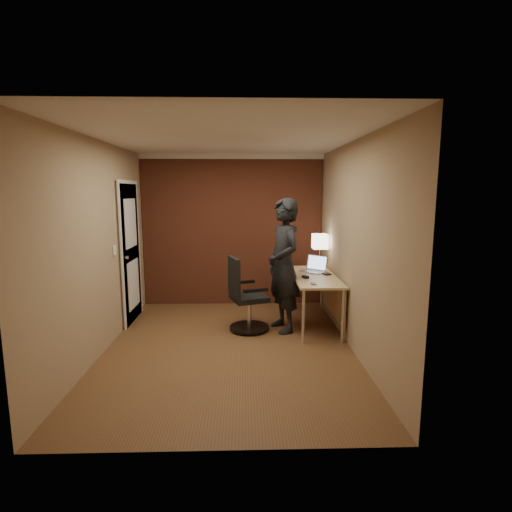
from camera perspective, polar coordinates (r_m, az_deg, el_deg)
name	(u,v)px	position (r m, az deg, el deg)	size (l,w,h in m)	color
room	(214,226)	(6.28, -5.98, 4.29)	(4.00, 4.00, 4.00)	brown
desk	(319,284)	(5.73, 9.01, -4.00)	(0.60, 1.50, 0.73)	tan
desk_lamp	(320,242)	(6.11, 9.12, 2.01)	(0.22, 0.22, 0.54)	silver
laptop	(315,267)	(5.97, 8.37, -1.59)	(0.42, 0.41, 0.23)	silver
mouse	(305,277)	(5.50, 7.08, -2.98)	(0.06, 0.10, 0.03)	black
phone	(313,284)	(5.16, 8.17, -3.94)	(0.06, 0.12, 0.01)	black
wallet	(327,274)	(5.77, 10.05, -2.54)	(0.09, 0.11, 0.02)	black
office_chair	(245,299)	(5.48, -1.61, -6.20)	(0.58, 0.63, 1.01)	black
person	(284,266)	(5.42, 3.99, -1.37)	(0.66, 0.43, 1.82)	black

